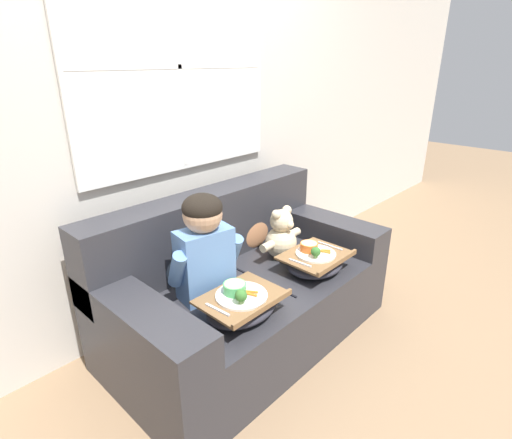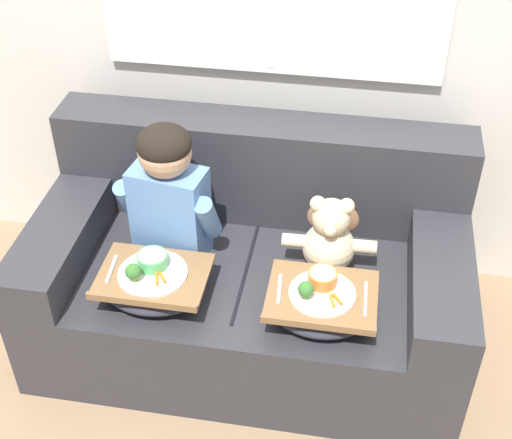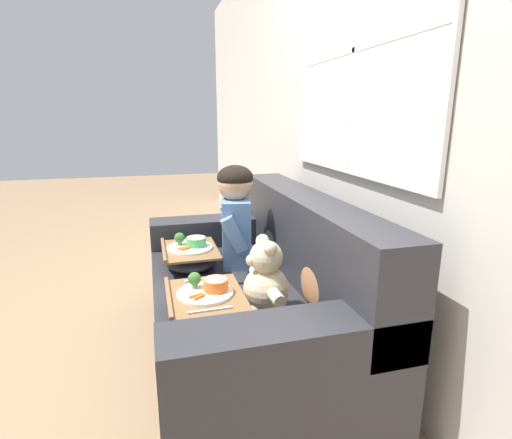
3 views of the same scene
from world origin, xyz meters
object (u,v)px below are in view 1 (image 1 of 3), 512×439
(throw_pillow_behind_child, at_px, (177,255))
(throw_pillow_behind_teddy, at_px, (253,224))
(child_figure, at_px, (204,242))
(couch, at_px, (243,287))
(lap_tray_teddy, at_px, (315,261))
(teddy_bear, at_px, (282,237))
(lap_tray_child, at_px, (241,304))

(throw_pillow_behind_child, xyz_separation_m, throw_pillow_behind_teddy, (0.61, 0.00, 0.00))
(throw_pillow_behind_teddy, height_order, child_figure, child_figure)
(couch, xyz_separation_m, throw_pillow_behind_child, (-0.30, 0.20, 0.26))
(child_figure, xyz_separation_m, lap_tray_teddy, (0.61, -0.26, -0.25))
(couch, relative_size, teddy_bear, 4.67)
(throw_pillow_behind_child, height_order, throw_pillow_behind_teddy, throw_pillow_behind_child)
(throw_pillow_behind_teddy, xyz_separation_m, child_figure, (-0.61, -0.24, 0.15))
(couch, xyz_separation_m, child_figure, (-0.30, -0.04, 0.41))
(lap_tray_child, bearing_deg, teddy_bear, 22.96)
(throw_pillow_behind_child, height_order, lap_tray_child, throw_pillow_behind_child)
(child_figure, bearing_deg, throw_pillow_behind_child, 89.96)
(teddy_bear, bearing_deg, couch, 172.08)
(throw_pillow_behind_teddy, bearing_deg, lap_tray_teddy, -90.11)
(teddy_bear, xyz_separation_m, lap_tray_teddy, (-0.00, -0.26, -0.08))
(couch, relative_size, lap_tray_child, 4.20)
(child_figure, bearing_deg, teddy_bear, -0.34)
(throw_pillow_behind_child, distance_m, lap_tray_teddy, 0.79)
(throw_pillow_behind_child, xyz_separation_m, child_figure, (-0.00, -0.24, 0.15))
(throw_pillow_behind_teddy, distance_m, child_figure, 0.67)
(teddy_bear, height_order, lap_tray_teddy, teddy_bear)
(throw_pillow_behind_child, distance_m, throw_pillow_behind_teddy, 0.61)
(couch, bearing_deg, child_figure, -172.74)
(child_figure, xyz_separation_m, teddy_bear, (0.61, -0.00, -0.17))
(child_figure, distance_m, teddy_bear, 0.63)
(throw_pillow_behind_child, height_order, child_figure, child_figure)
(throw_pillow_behind_teddy, relative_size, lap_tray_teddy, 0.86)
(child_figure, distance_m, lap_tray_child, 0.36)
(teddy_bear, relative_size, lap_tray_teddy, 0.92)
(lap_tray_child, height_order, lap_tray_teddy, lap_tray_child)
(throw_pillow_behind_child, bearing_deg, couch, -33.94)
(lap_tray_teddy, bearing_deg, throw_pillow_behind_child, 140.26)
(teddy_bear, bearing_deg, throw_pillow_behind_teddy, 90.04)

